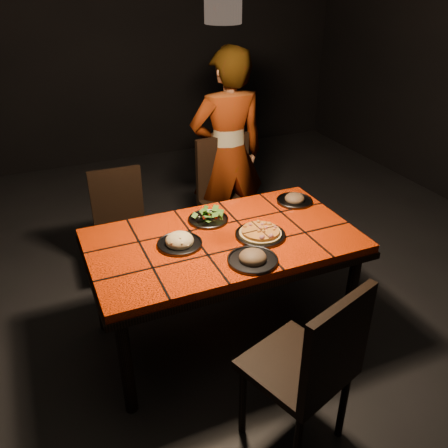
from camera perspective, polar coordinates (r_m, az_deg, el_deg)
name	(u,v)px	position (r m, az deg, el deg)	size (l,w,h in m)	color
room_shell	(223,114)	(2.55, -0.10, 13.09)	(6.04, 7.04, 3.08)	black
dining_table	(223,248)	(2.89, -0.08, -2.93)	(1.62, 0.92, 0.75)	#F83907
chair_near	(313,364)	(2.33, 10.66, -16.18)	(0.57, 0.57, 0.99)	black
chair_far_left	(121,219)	(3.67, -12.28, 0.59)	(0.41, 0.41, 0.87)	black
chair_far_right	(229,192)	(3.82, 0.61, 3.88)	(0.49, 0.49, 1.01)	black
diner	(228,155)	(3.84, 0.45, 8.32)	(0.62, 0.40, 1.69)	brown
pendant_lamp	(223,6)	(2.46, -0.11, 24.76)	(0.18, 0.18, 1.06)	black
plate_pizza	(260,234)	(2.86, 4.39, -1.15)	(0.31, 0.31, 0.04)	#37383C
plate_pasta	(180,242)	(2.77, -5.37, -2.13)	(0.27, 0.27, 0.09)	#37383C
plate_salad	(208,217)	(3.02, -1.92, 0.84)	(0.26, 0.26, 0.07)	#37383C
plate_mushroom_a	(253,258)	(2.62, 3.47, -4.07)	(0.28, 0.28, 0.09)	#37383C
plate_mushroom_b	(295,199)	(3.30, 8.49, 2.98)	(0.25, 0.25, 0.08)	#37383C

